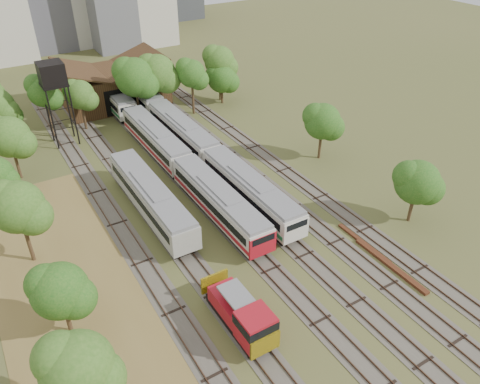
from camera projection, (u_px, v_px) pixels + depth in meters
ground at (365, 337)px, 37.42m from camera, size 240.00×240.00×0.00m
dry_grass_patch at (114, 364)px, 35.31m from camera, size 14.00×60.00×0.04m
tracks at (210, 193)px, 55.03m from camera, size 24.60×80.00×0.19m
railcar_red_set at (184, 168)px, 56.32m from camera, size 2.98×34.58×3.68m
railcar_green_set at (183, 132)px, 64.41m from camera, size 3.01×52.08×3.73m
railcar_rear at (112, 96)px, 75.90m from camera, size 2.85×16.08×3.52m
shunter_locomotive at (243, 317)px, 37.07m from camera, size 2.63×8.10×3.44m
old_grey_coach at (151, 198)px, 50.51m from camera, size 3.08×18.00×3.81m
water_tower at (52, 76)px, 60.95m from camera, size 3.31×3.31×11.45m
rail_pile_near at (390, 265)px, 44.38m from camera, size 0.59×8.81×0.29m
rail_pile_far at (364, 243)px, 47.19m from camera, size 0.45×7.19×0.23m
maintenance_shed at (113, 86)px, 76.97m from camera, size 16.45×11.55×7.58m
tree_band_left at (25, 201)px, 44.30m from camera, size 7.50×74.64×8.64m
tree_band_far at (129, 80)px, 69.29m from camera, size 38.53×8.79×9.66m
tree_band_right at (305, 119)px, 61.36m from camera, size 6.34×44.03×7.60m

